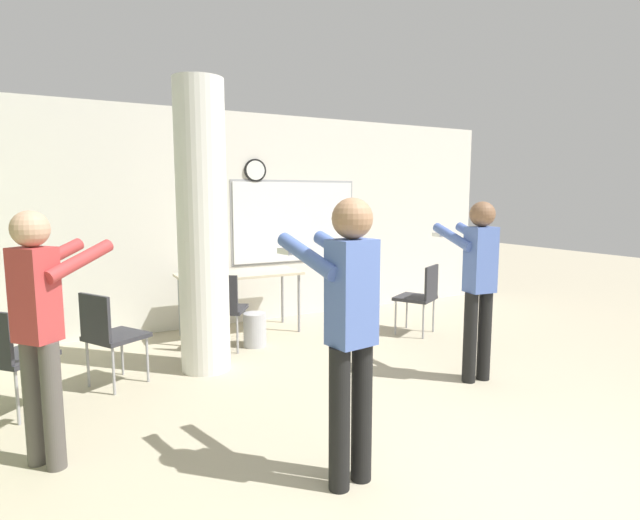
{
  "coord_description": "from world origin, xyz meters",
  "views": [
    {
      "loc": [
        -2.21,
        -1.39,
        1.72
      ],
      "look_at": [
        -0.03,
        2.78,
        1.11
      ],
      "focal_mm": 28.0,
      "sensor_mm": 36.0,
      "label": 1
    }
  ],
  "objects_px": {
    "bottle_on_table": "(205,269)",
    "chair_mid_room": "(421,294)",
    "person_playing_side": "(478,277)",
    "chair_by_left_wall": "(9,353)",
    "person_playing_front": "(348,320)",
    "chair_table_left": "(223,305)",
    "person_watching_back": "(41,319)",
    "chair_near_pillar": "(109,332)",
    "folding_table": "(240,278)"
  },
  "relations": [
    {
      "from": "person_playing_side",
      "to": "person_watching_back",
      "type": "bearing_deg",
      "value": 177.38
    },
    {
      "from": "person_playing_side",
      "to": "chair_near_pillar",
      "type": "bearing_deg",
      "value": 155.54
    },
    {
      "from": "chair_table_left",
      "to": "person_watching_back",
      "type": "bearing_deg",
      "value": -133.22
    },
    {
      "from": "person_playing_side",
      "to": "person_watching_back",
      "type": "xyz_separation_m",
      "value": [
        -3.51,
        0.16,
        -0.02
      ]
    },
    {
      "from": "chair_near_pillar",
      "to": "chair_by_left_wall",
      "type": "height_order",
      "value": "same"
    },
    {
      "from": "chair_table_left",
      "to": "person_playing_side",
      "type": "bearing_deg",
      "value": -47.23
    },
    {
      "from": "chair_by_left_wall",
      "to": "person_playing_side",
      "type": "bearing_deg",
      "value": -16.19
    },
    {
      "from": "folding_table",
      "to": "chair_table_left",
      "type": "xyz_separation_m",
      "value": [
        -0.38,
        -0.56,
        -0.2
      ]
    },
    {
      "from": "chair_mid_room",
      "to": "bottle_on_table",
      "type": "bearing_deg",
      "value": 157.08
    },
    {
      "from": "chair_near_pillar",
      "to": "person_playing_side",
      "type": "distance_m",
      "value": 3.37
    },
    {
      "from": "chair_table_left",
      "to": "chair_mid_room",
      "type": "height_order",
      "value": "same"
    },
    {
      "from": "chair_table_left",
      "to": "chair_by_left_wall",
      "type": "relative_size",
      "value": 1.0
    },
    {
      "from": "person_playing_front",
      "to": "chair_table_left",
      "type": "bearing_deg",
      "value": 87.92
    },
    {
      "from": "chair_by_left_wall",
      "to": "chair_near_pillar",
      "type": "bearing_deg",
      "value": 20.85
    },
    {
      "from": "bottle_on_table",
      "to": "chair_mid_room",
      "type": "distance_m",
      "value": 2.64
    },
    {
      "from": "chair_near_pillar",
      "to": "person_watching_back",
      "type": "distance_m",
      "value": 1.38
    },
    {
      "from": "chair_by_left_wall",
      "to": "person_playing_side",
      "type": "relative_size",
      "value": 0.52
    },
    {
      "from": "bottle_on_table",
      "to": "chair_mid_room",
      "type": "xyz_separation_m",
      "value": [
        2.41,
        -1.02,
        -0.35
      ]
    },
    {
      "from": "folding_table",
      "to": "person_playing_side",
      "type": "bearing_deg",
      "value": -60.41
    },
    {
      "from": "person_playing_front",
      "to": "chair_by_left_wall",
      "type": "bearing_deg",
      "value": 132.9
    },
    {
      "from": "person_playing_side",
      "to": "person_playing_front",
      "type": "height_order",
      "value": "person_playing_front"
    },
    {
      "from": "bottle_on_table",
      "to": "person_playing_front",
      "type": "height_order",
      "value": "person_playing_front"
    },
    {
      "from": "bottle_on_table",
      "to": "chair_mid_room",
      "type": "bearing_deg",
      "value": -22.92
    },
    {
      "from": "bottle_on_table",
      "to": "chair_table_left",
      "type": "distance_m",
      "value": 0.63
    },
    {
      "from": "chair_table_left",
      "to": "chair_mid_room",
      "type": "distance_m",
      "value": 2.41
    },
    {
      "from": "chair_table_left",
      "to": "person_playing_front",
      "type": "relative_size",
      "value": 0.51
    },
    {
      "from": "folding_table",
      "to": "chair_near_pillar",
      "type": "relative_size",
      "value": 1.71
    },
    {
      "from": "chair_by_left_wall",
      "to": "folding_table",
      "type": "bearing_deg",
      "value": 31.35
    },
    {
      "from": "bottle_on_table",
      "to": "chair_by_left_wall",
      "type": "bearing_deg",
      "value": -143.92
    },
    {
      "from": "chair_mid_room",
      "to": "person_watching_back",
      "type": "bearing_deg",
      "value": -162.17
    },
    {
      "from": "chair_mid_room",
      "to": "person_watching_back",
      "type": "xyz_separation_m",
      "value": [
        -4.05,
        -1.3,
        0.45
      ]
    },
    {
      "from": "chair_mid_room",
      "to": "chair_table_left",
      "type": "bearing_deg",
      "value": 168.05
    },
    {
      "from": "chair_mid_room",
      "to": "person_watching_back",
      "type": "height_order",
      "value": "person_watching_back"
    },
    {
      "from": "folding_table",
      "to": "chair_by_left_wall",
      "type": "relative_size",
      "value": 1.71
    },
    {
      "from": "chair_table_left",
      "to": "person_playing_side",
      "type": "xyz_separation_m",
      "value": [
        1.82,
        -1.96,
        0.47
      ]
    },
    {
      "from": "person_watching_back",
      "to": "person_playing_front",
      "type": "height_order",
      "value": "person_playing_front"
    },
    {
      "from": "chair_near_pillar",
      "to": "chair_mid_room",
      "type": "distance_m",
      "value": 3.58
    },
    {
      "from": "chair_near_pillar",
      "to": "chair_table_left",
      "type": "distance_m",
      "value": 1.35
    },
    {
      "from": "chair_by_left_wall",
      "to": "person_playing_front",
      "type": "height_order",
      "value": "person_playing_front"
    },
    {
      "from": "folding_table",
      "to": "chair_table_left",
      "type": "relative_size",
      "value": 1.71
    },
    {
      "from": "chair_near_pillar",
      "to": "person_playing_front",
      "type": "height_order",
      "value": "person_playing_front"
    },
    {
      "from": "chair_mid_room",
      "to": "chair_by_left_wall",
      "type": "relative_size",
      "value": 1.0
    },
    {
      "from": "person_playing_side",
      "to": "bottle_on_table",
      "type": "bearing_deg",
      "value": 127.0
    },
    {
      "from": "folding_table",
      "to": "chair_near_pillar",
      "type": "distance_m",
      "value": 1.98
    },
    {
      "from": "folding_table",
      "to": "person_playing_side",
      "type": "height_order",
      "value": "person_playing_side"
    },
    {
      "from": "bottle_on_table",
      "to": "chair_by_left_wall",
      "type": "distance_m",
      "value": 2.38
    },
    {
      "from": "chair_table_left",
      "to": "person_playing_side",
      "type": "height_order",
      "value": "person_playing_side"
    },
    {
      "from": "chair_table_left",
      "to": "person_watching_back",
      "type": "height_order",
      "value": "person_watching_back"
    },
    {
      "from": "chair_mid_room",
      "to": "person_playing_side",
      "type": "relative_size",
      "value": 0.52
    },
    {
      "from": "chair_mid_room",
      "to": "chair_near_pillar",
      "type": "bearing_deg",
      "value": -178.65
    }
  ]
}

